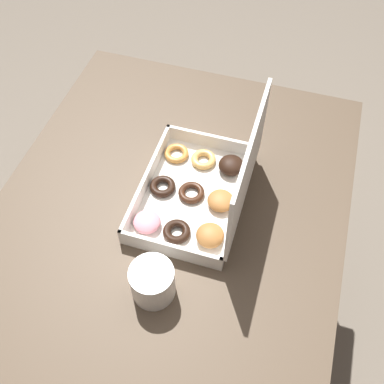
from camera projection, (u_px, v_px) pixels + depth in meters
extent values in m
plane|color=#6B6054|center=(176.00, 324.00, 1.60)|extent=(8.00, 8.00, 0.00)
cube|color=#4C3D2D|center=(168.00, 217.00, 1.03)|extent=(1.00, 0.79, 0.03)
cylinder|color=#4C3D2D|center=(122.00, 148.00, 1.63)|extent=(0.06, 0.06, 0.69)
cylinder|color=#4C3D2D|center=(313.00, 192.00, 1.51)|extent=(0.06, 0.06, 0.69)
cube|color=silver|center=(192.00, 196.00, 1.04)|extent=(0.33, 0.23, 0.01)
cube|color=white|center=(147.00, 179.00, 1.04)|extent=(0.33, 0.01, 0.04)
cube|color=white|center=(239.00, 202.00, 1.00)|extent=(0.33, 0.01, 0.04)
cube|color=white|center=(211.00, 141.00, 1.11)|extent=(0.01, 0.23, 0.04)
cube|color=white|center=(170.00, 249.00, 0.93)|extent=(0.01, 0.23, 0.04)
cube|color=white|center=(248.00, 169.00, 0.90)|extent=(0.33, 0.01, 0.20)
torus|color=#B77A38|center=(176.00, 154.00, 1.10)|extent=(0.06, 0.06, 0.01)
torus|color=black|center=(163.00, 186.00, 1.04)|extent=(0.06, 0.06, 0.02)
ellipsoid|color=pink|center=(147.00, 222.00, 0.98)|extent=(0.06, 0.06, 0.03)
torus|color=tan|center=(203.00, 159.00, 1.09)|extent=(0.06, 0.06, 0.02)
torus|color=#381E11|center=(191.00, 193.00, 1.03)|extent=(0.06, 0.06, 0.02)
torus|color=black|center=(177.00, 232.00, 0.97)|extent=(0.06, 0.06, 0.02)
ellipsoid|color=black|center=(231.00, 165.00, 1.07)|extent=(0.06, 0.06, 0.03)
ellipsoid|color=#9E6633|center=(221.00, 201.00, 1.01)|extent=(0.06, 0.06, 0.03)
ellipsoid|color=#9E6633|center=(210.00, 235.00, 0.95)|extent=(0.06, 0.06, 0.04)
cylinder|color=white|center=(153.00, 282.00, 0.87)|extent=(0.09, 0.09, 0.08)
cylinder|color=black|center=(151.00, 274.00, 0.84)|extent=(0.07, 0.07, 0.01)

